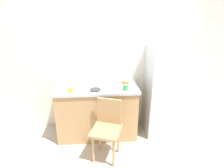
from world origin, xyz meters
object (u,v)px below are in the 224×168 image
dish_tray (111,84)px  cup_green (125,88)px  hotplate (95,90)px  cup_yellow (71,90)px  terracotta_bowl (125,82)px  refrigerator (163,92)px  chair (107,127)px

dish_tray → cup_green: cup_green is taller
hotplate → cup_yellow: 0.37m
dish_tray → cup_green: (0.22, -0.21, 0.02)m
terracotta_bowl → cup_yellow: bearing=-160.3°
terracotta_bowl → refrigerator: bearing=-8.3°
refrigerator → cup_green: bearing=-163.0°
refrigerator → dish_tray: 0.90m
cup_yellow → cup_green: bearing=1.2°
hotplate → dish_tray: bearing=35.6°
dish_tray → cup_green: 0.30m
chair → dish_tray: bearing=100.2°
terracotta_bowl → hotplate: bearing=-152.0°
chair → dish_tray: size_ratio=3.18×
chair → cup_yellow: bearing=165.5°
chair → hotplate: (-0.16, 0.39, 0.42)m
chair → cup_green: bearing=69.2°
dish_tray → terracotta_bowl: (0.26, 0.09, -0.00)m
cup_green → terracotta_bowl: bearing=82.1°
dish_tray → cup_green: size_ratio=3.44×
chair → hotplate: size_ratio=5.24×
refrigerator → cup_green: (-0.67, -0.21, 0.18)m
chair → dish_tray: (0.09, 0.57, 0.44)m
cup_yellow → terracotta_bowl: bearing=19.7°
dish_tray → cup_yellow: (-0.62, -0.22, 0.01)m
cup_green → hotplate: bearing=176.9°
chair → hotplate: hotplate is taller
chair → dish_tray: dish_tray is taller
refrigerator → chair: size_ratio=1.72×
refrigerator → hotplate: bearing=-171.0°
refrigerator → terracotta_bowl: refrigerator is taller
chair → hotplate: bearing=131.8°
chair → refrigerator: bearing=49.4°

